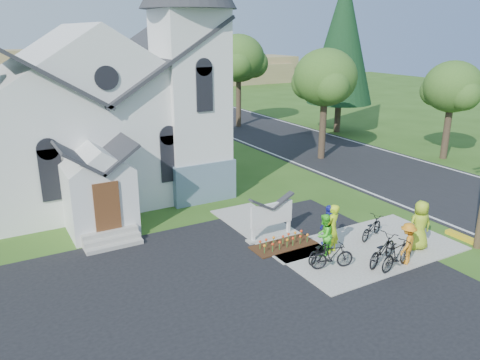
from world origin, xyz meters
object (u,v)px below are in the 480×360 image
bike_3 (397,255)px  church_sign (272,215)px  bike_0 (320,249)px  bike_4 (371,228)px  cyclist_1 (324,235)px  cyclist_0 (332,229)px  cyclist_4 (420,225)px  bike_2 (382,250)px  cyclist_3 (407,243)px  bike_1 (332,256)px  cyclist_2 (329,225)px

bike_3 → church_sign: bearing=19.8°
bike_0 → bike_4: (3.02, 0.50, 0.02)m
bike_0 → cyclist_1: bearing=-73.3°
cyclist_0 → church_sign: bearing=-81.9°
cyclist_0 → cyclist_4: cyclist_4 is taller
church_sign → bike_2: bearing=-59.6°
cyclist_1 → cyclist_4: size_ratio=0.83×
church_sign → cyclist_3: (2.99, -4.27, -0.20)m
bike_1 → cyclist_1: bearing=-5.3°
bike_4 → bike_1: bearing=90.2°
cyclist_2 → bike_3: 2.86m
cyclist_2 → bike_3: cyclist_2 is taller
bike_0 → bike_3: size_ratio=0.90×
cyclist_3 → cyclist_1: bearing=-66.7°
church_sign → bike_0: (0.47, -2.55, -0.56)m
church_sign → bike_3: church_sign is taller
bike_1 → bike_2: (1.83, -0.57, 0.03)m
bike_2 → cyclist_1: bearing=22.8°
cyclist_1 → bike_2: (1.42, -1.54, -0.30)m
cyclist_3 → cyclist_0: bearing=-72.4°
cyclist_2 → bike_2: (0.69, -2.15, -0.32)m
cyclist_0 → bike_1: 1.35m
church_sign → cyclist_4: 5.67m
bike_2 → cyclist_2: bearing=-2.0°
cyclist_1 → bike_4: bearing=163.4°
cyclist_2 → cyclist_4: bearing=133.3°
church_sign → cyclist_2: size_ratio=1.34×
bike_2 → cyclist_3: size_ratio=1.25×
bike_3 → cyclist_1: bearing=27.8°
church_sign → bike_2: church_sign is taller
bike_1 → cyclist_4: cyclist_4 is taller
bike_0 → bike_3: 2.67m
church_sign → bike_0: 2.65m
church_sign → bike_4: 4.08m
bike_0 → cyclist_2: (1.09, 0.87, 0.41)m
cyclist_2 → church_sign: bearing=-58.3°
bike_1 → bike_2: bearing=-90.0°
bike_1 → cyclist_3: 2.79m
cyclist_2 → cyclist_0: bearing=48.9°
bike_3 → cyclist_4: bearing=-77.8°
cyclist_1 → bike_3: (1.57, -2.12, -0.28)m
bike_2 → bike_4: 2.17m
cyclist_0 → bike_1: (-0.79, -0.98, -0.49)m
cyclist_0 → cyclist_4: size_ratio=0.99×
cyclist_1 → bike_4: size_ratio=0.98×
bike_1 → bike_4: size_ratio=0.96×
cyclist_0 → cyclist_4: 3.41m
cyclist_0 → cyclist_1: bearing=-18.5°
cyclist_3 → bike_2: bearing=-55.1°
bike_4 → cyclist_2: bearing=57.9°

